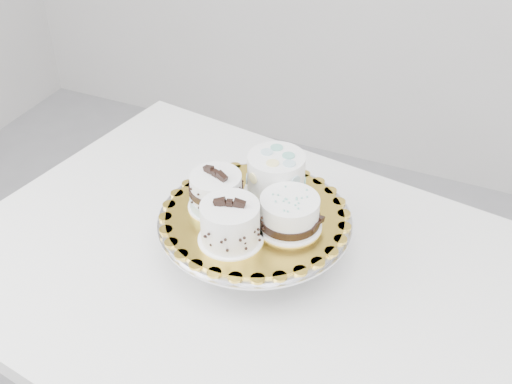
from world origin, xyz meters
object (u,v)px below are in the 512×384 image
at_px(cake_board, 255,216).
at_px(cake_swirl, 230,224).
at_px(cake_dots, 276,174).
at_px(table, 271,310).
at_px(cake_banded, 216,192).
at_px(cake_ribbon, 290,214).
at_px(cake_stand, 255,229).

height_order(cake_board, cake_swirl, cake_swirl).
distance_m(cake_board, cake_dots, 0.09).
height_order(table, cake_banded, cake_banded).
bearing_deg(table, cake_ribbon, 69.74).
relative_size(table, cake_stand, 3.70).
xyz_separation_m(table, cake_ribbon, (0.02, 0.03, 0.21)).
xyz_separation_m(table, cake_banded, (-0.12, 0.03, 0.21)).
distance_m(cake_stand, cake_swirl, 0.10).
height_order(cake_stand, cake_ribbon, cake_ribbon).
height_order(table, cake_dots, cake_dots).
bearing_deg(cake_board, cake_ribbon, -3.72).
bearing_deg(table, cake_stand, 153.09).
height_order(cake_banded, cake_dots, cake_banded).
bearing_deg(cake_dots, cake_swirl, -102.31).
xyz_separation_m(cake_stand, cake_dots, (0.01, 0.08, 0.07)).
bearing_deg(cake_ribbon, cake_banded, -171.59).
bearing_deg(cake_swirl, table, 18.27).
bearing_deg(cake_swirl, cake_banded, 114.72).
bearing_deg(cake_swirl, cake_ribbon, 26.90).
xyz_separation_m(cake_swirl, cake_banded, (-0.06, 0.07, -0.00)).
distance_m(cake_stand, cake_banded, 0.09).
distance_m(table, cake_dots, 0.25).
height_order(cake_stand, cake_dots, cake_dots).
bearing_deg(cake_dots, table, -75.67).
relative_size(cake_board, cake_banded, 2.72).
xyz_separation_m(table, cake_dots, (-0.04, 0.11, 0.22)).
height_order(cake_banded, cake_ribbon, cake_banded).
bearing_deg(cake_banded, cake_ribbon, 20.11).
xyz_separation_m(cake_stand, cake_board, (-0.00, -0.00, 0.03)).
xyz_separation_m(cake_board, cake_dots, (0.01, 0.08, 0.04)).
distance_m(table, cake_swirl, 0.23).
distance_m(table, cake_ribbon, 0.21).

